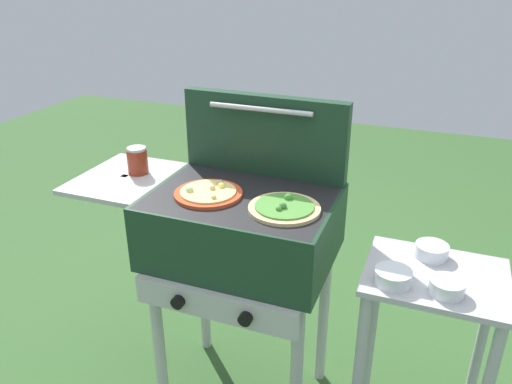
{
  "coord_description": "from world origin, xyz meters",
  "views": [
    {
      "loc": [
        0.61,
        -1.45,
        1.63
      ],
      "look_at": [
        0.05,
        0.0,
        0.92
      ],
      "focal_mm": 35.34,
      "sensor_mm": 36.0,
      "label": 1
    }
  ],
  "objects": [
    {
      "name": "grill",
      "position": [
        -0.01,
        -0.0,
        0.76
      ],
      "size": [
        0.96,
        0.53,
        0.9
      ],
      "color": "#193823",
      "rests_on": "ground_plane"
    },
    {
      "name": "sauce_jar",
      "position": [
        -0.45,
        0.04,
        0.95
      ],
      "size": [
        0.08,
        0.08,
        0.1
      ],
      "color": "maroon",
      "rests_on": "grill"
    },
    {
      "name": "topping_bowl_near",
      "position": [
        0.69,
        -0.1,
        0.76
      ],
      "size": [
        0.1,
        0.1,
        0.04
      ],
      "color": "silver",
      "rests_on": "prep_table"
    },
    {
      "name": "prep_table",
      "position": [
        0.66,
        0.0,
        0.53
      ],
      "size": [
        0.44,
        0.36,
        0.73
      ],
      "color": "#B2B2B7",
      "rests_on": "ground_plane"
    },
    {
      "name": "pizza_cheese",
      "position": [
        -0.11,
        -0.04,
        0.91
      ],
      "size": [
        0.24,
        0.24,
        0.04
      ],
      "color": "#C64723",
      "rests_on": "grill"
    },
    {
      "name": "topping_bowl_middle",
      "position": [
        0.64,
        0.1,
        0.76
      ],
      "size": [
        0.11,
        0.11,
        0.04
      ],
      "color": "silver",
      "rests_on": "prep_table"
    },
    {
      "name": "pizza_veggie",
      "position": [
        0.17,
        -0.06,
        0.91
      ],
      "size": [
        0.24,
        0.24,
        0.04
      ],
      "color": "#E0C17F",
      "rests_on": "grill"
    },
    {
      "name": "topping_bowl_far",
      "position": [
        0.54,
        -0.1,
        0.76
      ],
      "size": [
        0.11,
        0.11,
        0.04
      ],
      "color": "silver",
      "rests_on": "prep_table"
    },
    {
      "name": "grill_lid_open",
      "position": [
        0.0,
        0.21,
        1.05
      ],
      "size": [
        0.63,
        0.09,
        0.3
      ],
      "color": "#193823",
      "rests_on": "grill"
    }
  ]
}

